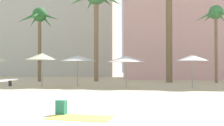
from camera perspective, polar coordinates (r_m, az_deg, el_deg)
palm_tree_far_left at (r=28.36m, az=-14.26°, el=8.08°), size 4.05×4.15×7.06m
palm_tree_center at (r=26.74m, az=20.00°, el=8.49°), size 3.62×3.42×6.77m
palm_tree_far_right at (r=27.87m, az=-3.17°, el=12.32°), size 5.26×5.02×9.32m
cafe_umbrella_1 at (r=20.72m, az=-13.74°, el=1.25°), size 2.33×2.33×2.35m
cafe_umbrella_2 at (r=19.43m, az=2.84°, el=0.82°), size 2.71×2.71×2.15m
cafe_umbrella_3 at (r=19.08m, az=15.69°, el=1.03°), size 2.10×2.10×2.18m
cafe_umbrella_4 at (r=20.46m, az=-6.86°, el=0.97°), size 2.59×2.59×2.22m
beach_towel at (r=7.97m, az=-6.31°, el=-10.77°), size 1.75×0.96×0.01m
backpack at (r=8.55m, az=-10.02°, el=-8.77°), size 0.33×0.29×0.42m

